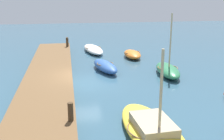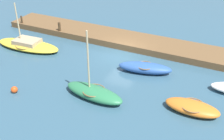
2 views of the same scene
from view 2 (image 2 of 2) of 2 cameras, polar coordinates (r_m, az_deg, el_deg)
ground_plane at (r=25.09m, az=1.94°, el=3.17°), size 84.00×84.00×0.00m
dock_platform at (r=27.04m, az=4.13°, el=5.91°), size 27.20×3.43×0.61m
sailboat_yellow at (r=27.28m, az=-16.82°, el=5.00°), size 6.59×2.68×4.24m
rowboat_blue at (r=22.31m, az=6.75°, el=0.46°), size 4.42×2.25×0.82m
rowboat_orange at (r=18.73m, az=16.06°, el=-7.35°), size 3.49×1.60×0.71m
rowboat_green at (r=19.30m, az=-3.73°, el=-4.58°), size 4.59×1.95×4.90m
mooring_post_mid_west at (r=28.90m, az=-10.69°, el=8.72°), size 0.26×0.26×0.89m
mooring_post_mid_east at (r=31.94m, az=-17.97°, el=9.79°), size 0.18×0.18×0.81m
marker_buoy at (r=21.04m, az=-19.33°, el=-3.80°), size 0.48×0.48×0.48m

